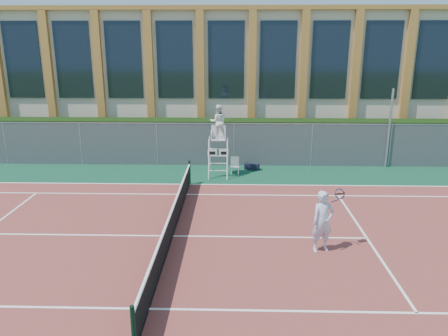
{
  "coord_description": "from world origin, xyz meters",
  "views": [
    {
      "loc": [
        2.06,
        -13.21,
        6.2
      ],
      "look_at": [
        1.63,
        3.0,
        1.53
      ],
      "focal_mm": 35.0,
      "sensor_mm": 36.0,
      "label": 1
    }
  ],
  "objects_px": {
    "steel_pole": "(389,129)",
    "umpire_chair": "(218,124)",
    "tennis_player": "(323,221)",
    "plastic_chair": "(235,164)"
  },
  "relations": [
    {
      "from": "steel_pole",
      "to": "umpire_chair",
      "type": "xyz_separation_m",
      "value": [
        -8.57,
        -1.65,
        0.52
      ]
    },
    {
      "from": "tennis_player",
      "to": "plastic_chair",
      "type": "bearing_deg",
      "value": 108.24
    },
    {
      "from": "plastic_chair",
      "to": "tennis_player",
      "type": "height_order",
      "value": "tennis_player"
    },
    {
      "from": "umpire_chair",
      "to": "plastic_chair",
      "type": "height_order",
      "value": "umpire_chair"
    },
    {
      "from": "tennis_player",
      "to": "steel_pole",
      "type": "bearing_deg",
      "value": 62.03
    },
    {
      "from": "steel_pole",
      "to": "tennis_player",
      "type": "bearing_deg",
      "value": -117.97
    },
    {
      "from": "steel_pole",
      "to": "umpire_chair",
      "type": "height_order",
      "value": "steel_pole"
    },
    {
      "from": "umpire_chair",
      "to": "tennis_player",
      "type": "bearing_deg",
      "value": -66.45
    },
    {
      "from": "umpire_chair",
      "to": "plastic_chair",
      "type": "distance_m",
      "value": 2.17
    },
    {
      "from": "steel_pole",
      "to": "plastic_chair",
      "type": "height_order",
      "value": "steel_pole"
    }
  ]
}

